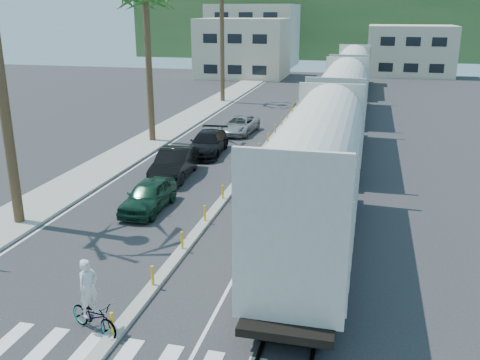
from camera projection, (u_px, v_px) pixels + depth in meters
name	position (u px, v px, depth m)	size (l,w,h in m)	color
ground	(128.00, 320.00, 16.44)	(140.00, 140.00, 0.00)	#28282B
sidewalk	(165.00, 132.00, 41.47)	(3.00, 90.00, 0.15)	gray
rails	(344.00, 133.00, 41.23)	(1.56, 100.00, 0.06)	black
median	(259.00, 155.00, 34.90)	(0.45, 60.00, 0.85)	gray
crosswalk	(97.00, 359.00, 14.59)	(14.00, 2.20, 0.01)	silver
lane_markings	(245.00, 137.00, 40.07)	(9.42, 90.00, 0.01)	silver
freight_train	(345.00, 99.00, 39.01)	(3.00, 60.94, 5.85)	beige
buildings	(286.00, 42.00, 82.90)	(38.00, 27.00, 10.00)	#B9AD93
hillside	(340.00, 26.00, 107.20)	(80.00, 20.00, 12.00)	#385628
car_lead	(148.00, 196.00, 25.27)	(1.70, 4.22, 1.44)	#103222
car_second	(174.00, 163.00, 30.20)	(2.09, 5.08, 1.64)	black
car_third	(208.00, 143.00, 35.12)	(2.41, 5.25, 1.49)	black
car_rear	(239.00, 125.00, 41.05)	(2.53, 4.88, 1.32)	#9B9D9F
cyclist	(93.00, 310.00, 15.65)	(2.08, 2.43, 2.32)	#9EA0A5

